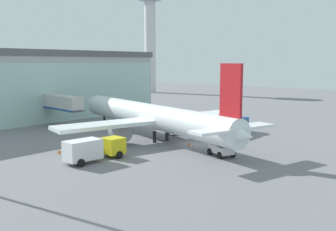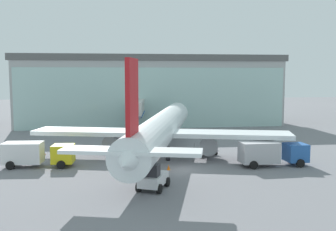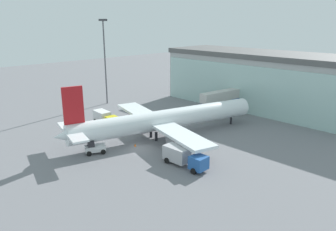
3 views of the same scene
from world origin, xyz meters
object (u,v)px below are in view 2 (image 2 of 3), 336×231
at_px(safety_cone_nose, 169,167).
at_px(airplane, 161,129).
at_px(safety_cone_wingtip, 44,153).
at_px(jet_bridge, 137,108).
at_px(baggage_cart, 205,151).
at_px(pushback_tug, 153,178).
at_px(fuel_truck, 271,153).
at_px(catering_truck, 36,153).

bearing_deg(safety_cone_nose, airplane, 90.19).
relative_size(airplane, safety_cone_wingtip, 71.92).
xyz_separation_m(jet_bridge, airplane, (1.88, -21.24, -0.79)).
height_order(jet_bridge, airplane, airplane).
distance_m(baggage_cart, pushback_tug, 15.46).
height_order(baggage_cart, safety_cone_wingtip, baggage_cart).
bearing_deg(baggage_cart, jet_bridge, -92.84).
xyz_separation_m(fuel_truck, pushback_tug, (-13.31, -6.97, -0.49)).
relative_size(baggage_cart, pushback_tug, 0.87).
xyz_separation_m(fuel_truck, baggage_cart, (-5.74, 6.50, -0.97)).
height_order(catering_truck, safety_cone_nose, catering_truck).
distance_m(catering_truck, baggage_cart, 19.56).
relative_size(airplane, baggage_cart, 12.38).
bearing_deg(safety_cone_nose, catering_truck, 167.34).
height_order(airplane, safety_cone_nose, airplane).
xyz_separation_m(baggage_cart, pushback_tug, (-7.57, -13.47, 0.47)).
relative_size(pushback_tug, safety_cone_wingtip, 6.65).
bearing_deg(baggage_cart, safety_cone_nose, 30.12).
height_order(pushback_tug, safety_cone_nose, pushback_tug).
xyz_separation_m(catering_truck, pushback_tug, (11.61, -9.71, -0.49)).
distance_m(airplane, pushback_tug, 13.72).
bearing_deg(airplane, pushback_tug, -174.98).
height_order(catering_truck, pushback_tug, catering_truck).
distance_m(baggage_cart, safety_cone_wingtip, 19.68).
distance_m(jet_bridge, fuel_truck, 30.63).
height_order(jet_bridge, safety_cone_wingtip, jet_bridge).
height_order(jet_bridge, baggage_cart, jet_bridge).
height_order(baggage_cart, pushback_tug, pushback_tug).
bearing_deg(catering_truck, fuel_truck, -1.97).
xyz_separation_m(airplane, baggage_cart, (5.39, 0.13, -2.81)).
height_order(pushback_tug, safety_cone_wingtip, pushback_tug).
bearing_deg(jet_bridge, catering_truck, 160.67).
bearing_deg(pushback_tug, baggage_cart, -5.36).
xyz_separation_m(baggage_cart, safety_cone_wingtip, (-19.52, 2.49, -0.23)).
xyz_separation_m(catering_truck, baggage_cart, (19.18, 3.76, -0.97)).
bearing_deg(airplane, safety_cone_nose, -165.53).
xyz_separation_m(airplane, safety_cone_wingtip, (-14.13, 2.63, -3.04)).
relative_size(baggage_cart, safety_cone_wingtip, 5.81).
bearing_deg(fuel_truck, safety_cone_wingtip, 158.33).
bearing_deg(baggage_cart, catering_truck, -10.74).
distance_m(catering_truck, safety_cone_nose, 14.20).
bearing_deg(safety_cone_wingtip, baggage_cart, -7.27).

